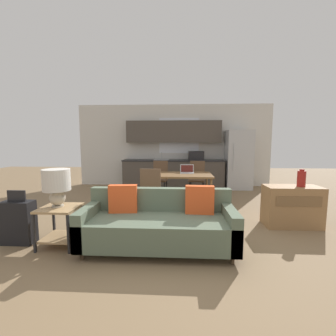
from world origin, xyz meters
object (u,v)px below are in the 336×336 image
object	(u,v)px
dining_chair_far_right	(197,177)
dining_chair_far_left	(160,177)
suitcase	(19,222)
dining_chair_near_left	(152,189)
credenza	(292,206)
refrigerator	(238,160)
table_lamp	(57,184)
vase	(301,178)
couch	(159,224)
laptop	(187,171)
side_table	(60,219)
dining_table	(178,177)

from	to	relation	value
dining_chair_far_right	dining_chair_far_left	size ratio (longest dim) A/B	1.00
suitcase	dining_chair_near_left	bearing A→B (deg)	37.15
credenza	refrigerator	bearing A→B (deg)	92.01
table_lamp	suitcase	size ratio (longest dim) A/B	0.68
suitcase	vase	bearing A→B (deg)	11.33
couch	dining_chair_far_left	size ratio (longest dim) A/B	2.14
vase	dining_chair_far_left	distance (m)	3.36
laptop	side_table	bearing A→B (deg)	-127.98
side_table	dining_chair_far_left	size ratio (longest dim) A/B	0.59
dining_chair_far_right	dining_chair_far_left	xyz separation A→B (m)	(-1.00, -0.02, 0.00)
table_lamp	dining_chair_far_right	distance (m)	3.72
dining_table	dining_chair_far_left	distance (m)	0.97
dining_table	dining_chair_near_left	world-z (taller)	dining_chair_near_left
couch	table_lamp	world-z (taller)	table_lamp
dining_chair_far_right	dining_chair_far_left	bearing A→B (deg)	-171.21
vase	table_lamp	bearing A→B (deg)	-166.63
credenza	dining_chair_far_left	size ratio (longest dim) A/B	0.96
couch	credenza	distance (m)	2.42
dining_table	dining_chair_far_right	size ratio (longest dim) A/B	1.63
side_table	suitcase	world-z (taller)	suitcase
credenza	side_table	bearing A→B (deg)	-165.55
dining_chair_far_right	dining_chair_near_left	distance (m)	1.93
dining_table	side_table	bearing A→B (deg)	-126.91
dining_chair_far_right	dining_chair_far_left	world-z (taller)	same
refrigerator	table_lamp	xyz separation A→B (m)	(-3.55, -4.18, -0.03)
couch	dining_chair_near_left	xyz separation A→B (m)	(-0.27, 1.35, 0.19)
laptop	dining_chair_far_right	bearing A→B (deg)	67.02
side_table	vase	xyz separation A→B (m)	(3.75, 0.91, 0.47)
table_lamp	vase	distance (m)	3.89
laptop	table_lamp	bearing A→B (deg)	-128.60
laptop	dining_chair_near_left	bearing A→B (deg)	-126.44
table_lamp	vase	world-z (taller)	table_lamp
suitcase	table_lamp	bearing A→B (deg)	-1.75
couch	dining_chair_far_right	world-z (taller)	dining_chair_far_right
table_lamp	credenza	bearing A→B (deg)	14.12
table_lamp	dining_chair_far_left	xyz separation A→B (m)	(1.17, 2.99, -0.36)
refrigerator	dining_chair_far_left	bearing A→B (deg)	-153.36
table_lamp	vase	bearing A→B (deg)	13.37
dining_chair_far_right	dining_chair_near_left	xyz separation A→B (m)	(-1.02, -1.65, 0.00)
couch	dining_chair_near_left	size ratio (longest dim) A/B	2.14
dining_chair_far_left	dining_table	bearing A→B (deg)	-53.08
couch	refrigerator	bearing A→B (deg)	63.06
vase	couch	bearing A→B (deg)	-159.22
dining_chair_far_left	laptop	size ratio (longest dim) A/B	2.98
dining_chair_near_left	dining_chair_far_left	bearing A→B (deg)	-86.41
dining_table	dining_chair_near_left	distance (m)	0.96
dining_table	side_table	size ratio (longest dim) A/B	2.79
couch	dining_chair_far_left	xyz separation A→B (m)	(-0.26, 2.98, 0.19)
table_lamp	laptop	xyz separation A→B (m)	(1.88, 2.33, -0.11)
side_table	dining_chair_near_left	bearing A→B (deg)	50.62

